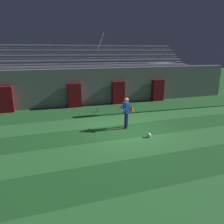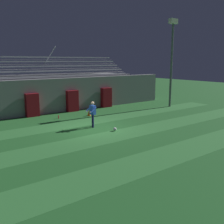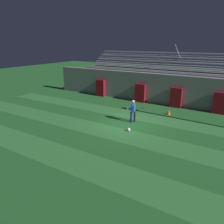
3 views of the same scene
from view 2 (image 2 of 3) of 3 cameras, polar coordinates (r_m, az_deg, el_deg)
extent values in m
plane|color=#236028|center=(16.63, -3.92, -3.64)|extent=(80.00, 80.00, 0.00)
cube|color=#337A38|center=(12.28, 11.85, -9.25)|extent=(28.00, 1.98, 0.01)
cube|color=#337A38|center=(15.03, 0.36, -5.21)|extent=(28.00, 1.98, 0.01)
cube|color=#337A38|center=(18.23, -7.26, -2.38)|extent=(28.00, 1.98, 0.01)
cube|color=gray|center=(22.00, -13.32, 3.42)|extent=(24.00, 0.60, 2.80)
cube|color=maroon|center=(20.93, -16.98, 1.44)|extent=(0.99, 0.44, 1.78)
cube|color=maroon|center=(22.34, -8.61, 2.38)|extent=(0.99, 0.44, 1.78)
cube|color=maroon|center=(24.21, -1.25, 3.17)|extent=(0.99, 0.44, 1.78)
cube|color=gray|center=(24.15, -15.60, 4.09)|extent=(18.00, 3.90, 2.90)
cube|color=#A8AAB2|center=(22.54, -14.28, 7.52)|extent=(17.10, 0.36, 0.10)
cube|color=gray|center=(22.37, -14.05, 6.91)|extent=(17.10, 0.60, 0.04)
cube|color=#A8AAB2|center=(23.17, -15.01, 8.56)|extent=(17.10, 0.36, 0.10)
cube|color=gray|center=(22.99, -14.79, 7.98)|extent=(17.10, 0.60, 0.04)
cube|color=#A8AAB2|center=(23.81, -15.71, 9.55)|extent=(17.10, 0.36, 0.10)
cube|color=gray|center=(23.63, -15.50, 8.99)|extent=(17.10, 0.60, 0.04)
cube|color=#A8AAB2|center=(24.45, -16.38, 10.48)|extent=(17.10, 0.36, 0.10)
cube|color=gray|center=(24.27, -16.18, 9.95)|extent=(17.10, 0.60, 0.04)
cube|color=#A8AAB2|center=(25.11, -17.01, 11.37)|extent=(17.10, 0.36, 0.10)
cube|color=gray|center=(24.92, -16.82, 10.85)|extent=(17.10, 0.60, 0.04)
cylinder|color=#A8AAB2|center=(23.94, -13.48, 11.70)|extent=(0.06, 2.63, 1.65)
cylinder|color=slate|center=(24.90, 12.79, 9.68)|extent=(0.20, 0.20, 7.45)
cube|color=#F2EDCC|center=(25.13, 13.19, 18.70)|extent=(0.90, 0.36, 0.44)
cylinder|color=#19194C|center=(16.85, -4.20, -2.01)|extent=(0.16, 0.16, 0.82)
cylinder|color=#19194C|center=(17.14, -4.19, -1.79)|extent=(0.16, 0.16, 0.82)
cube|color=#234CB2|center=(16.85, -4.23, 0.45)|extent=(0.29, 0.41, 0.60)
sphere|color=tan|center=(16.78, -4.25, 1.93)|extent=(0.22, 0.22, 0.22)
cylinder|color=#234CB2|center=(16.57, -4.04, 0.45)|extent=(0.49, 0.16, 0.37)
cylinder|color=#234CB2|center=(16.93, -5.12, 0.66)|extent=(0.49, 0.16, 0.37)
cube|color=silver|center=(16.50, -4.64, -0.07)|extent=(0.13, 0.13, 0.08)
cube|color=silver|center=(16.80, -5.54, 0.12)|extent=(0.13, 0.13, 0.08)
sphere|color=white|center=(16.05, 0.62, -3.76)|extent=(0.22, 0.22, 0.22)
cone|color=orange|center=(20.50, -5.03, -0.24)|extent=(0.30, 0.30, 0.42)
cylinder|color=red|center=(19.87, -11.57, -1.05)|extent=(0.07, 0.07, 0.24)
camera|label=1|loc=(5.78, 16.83, 8.90)|focal=35.00mm
camera|label=3|loc=(15.62, 52.97, 11.84)|focal=35.00mm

